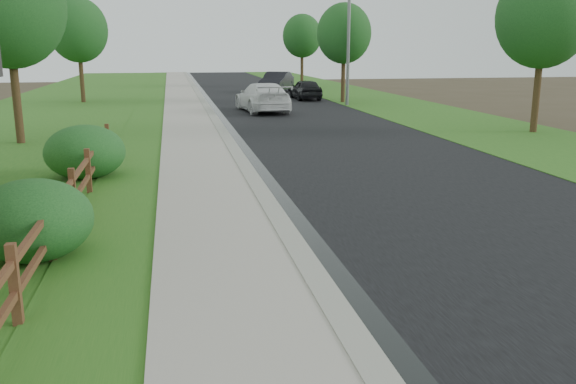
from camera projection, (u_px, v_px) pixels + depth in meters
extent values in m
cube|color=black|center=(267.00, 100.00, 39.90)|extent=(8.00, 90.00, 0.02)
cube|color=gray|center=(203.00, 100.00, 39.12)|extent=(0.40, 90.00, 0.12)
cube|color=black|center=(208.00, 101.00, 39.19)|extent=(0.50, 90.00, 0.00)
cube|color=#A89F92|center=(182.00, 101.00, 38.88)|extent=(2.20, 90.00, 0.10)
cube|color=#285D1A|center=(152.00, 102.00, 38.54)|extent=(1.60, 90.00, 0.06)
cube|color=#285D1A|center=(66.00, 103.00, 37.59)|extent=(9.00, 90.00, 0.04)
cube|color=#285D1A|center=(368.00, 98.00, 41.15)|extent=(6.00, 90.00, 0.04)
cube|color=#502B1A|center=(15.00, 286.00, 7.51)|extent=(0.12, 0.12, 1.10)
cube|color=#502B1A|center=(51.00, 230.00, 9.80)|extent=(0.12, 0.12, 1.10)
cube|color=#502B1A|center=(73.00, 195.00, 12.10)|extent=(0.12, 0.12, 1.10)
cube|color=#502B1A|center=(88.00, 172.00, 14.39)|extent=(0.12, 0.12, 1.10)
cube|color=#502B1A|center=(99.00, 154.00, 16.68)|extent=(0.12, 0.12, 1.10)
cube|color=#502B1A|center=(108.00, 141.00, 18.98)|extent=(0.12, 0.12, 1.10)
cube|color=#502B1A|center=(36.00, 261.00, 8.68)|extent=(0.08, 2.35, 0.10)
cube|color=#502B1A|center=(33.00, 234.00, 8.59)|extent=(0.08, 2.35, 0.10)
cube|color=#502B1A|center=(64.00, 216.00, 10.97)|extent=(0.08, 2.35, 0.10)
cube|color=#502B1A|center=(62.00, 195.00, 10.88)|extent=(0.08, 2.35, 0.10)
cube|color=#502B1A|center=(82.00, 187.00, 13.27)|extent=(0.08, 2.35, 0.10)
cube|color=#502B1A|center=(80.00, 169.00, 13.17)|extent=(0.08, 2.35, 0.10)
cube|color=#502B1A|center=(94.00, 166.00, 15.56)|extent=(0.08, 2.35, 0.10)
cube|color=#502B1A|center=(93.00, 151.00, 15.47)|extent=(0.08, 2.35, 0.10)
cube|color=#502B1A|center=(104.00, 151.00, 17.85)|extent=(0.08, 2.35, 0.10)
cube|color=#502B1A|center=(103.00, 137.00, 17.76)|extent=(0.08, 2.35, 0.10)
imported|color=white|center=(263.00, 97.00, 32.61)|extent=(2.65, 5.49, 1.54)
imported|color=black|center=(306.00, 89.00, 40.29)|extent=(1.62, 3.92, 1.33)
imported|color=black|center=(277.00, 82.00, 46.37)|extent=(3.45, 4.95, 1.55)
cylinder|color=slate|center=(349.00, 24.00, 35.20)|extent=(0.19, 0.19, 9.37)
ellipsoid|color=#174219|center=(33.00, 220.00, 9.92)|extent=(2.37, 2.37, 1.35)
ellipsoid|color=#174219|center=(85.00, 152.00, 16.09)|extent=(2.22, 2.22, 1.43)
cylinder|color=#342815|center=(15.00, 85.00, 21.54)|extent=(0.29, 0.29, 4.22)
ellipsoid|color=#174219|center=(7.00, 5.00, 20.91)|extent=(3.95, 3.95, 4.34)
cylinder|color=#342815|center=(538.00, 83.00, 24.42)|extent=(0.27, 0.27, 4.00)
ellipsoid|color=#174219|center=(544.00, 17.00, 23.82)|extent=(3.66, 3.66, 4.02)
cylinder|color=#342815|center=(81.00, 71.00, 37.78)|extent=(0.27, 0.27, 3.87)
ellipsoid|color=#174219|center=(78.00, 30.00, 37.20)|extent=(3.57, 3.57, 3.93)
cylinder|color=#342815|center=(343.00, 73.00, 37.84)|extent=(0.25, 0.25, 3.70)
ellipsoid|color=#174219|center=(344.00, 33.00, 37.28)|extent=(3.34, 3.34, 3.68)
cylinder|color=#342815|center=(302.00, 65.00, 52.73)|extent=(0.26, 0.26, 3.79)
ellipsoid|color=#174219|center=(302.00, 36.00, 52.16)|extent=(3.35, 3.35, 3.68)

